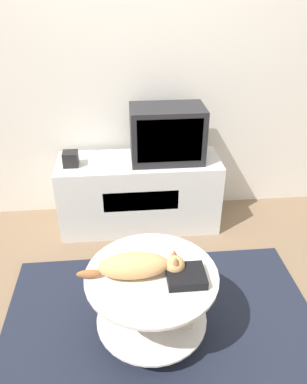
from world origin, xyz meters
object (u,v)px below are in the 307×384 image
(dvd_box, at_px, (186,276))
(cat, at_px, (139,266))
(speaker, at_px, (71,159))
(tv, at_px, (167,134))

(dvd_box, height_order, cat, cat)
(speaker, relative_size, cat, 0.20)
(speaker, xyz_separation_m, dvd_box, (0.69, -1.17, -0.15))
(tv, relative_size, speaker, 4.96)
(dvd_box, bearing_deg, speaker, 120.34)
(cat, bearing_deg, dvd_box, -13.05)
(dvd_box, distance_m, cat, 0.25)
(tv, height_order, dvd_box, tv)
(tv, relative_size, cat, 0.97)
(speaker, distance_m, cat, 1.21)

